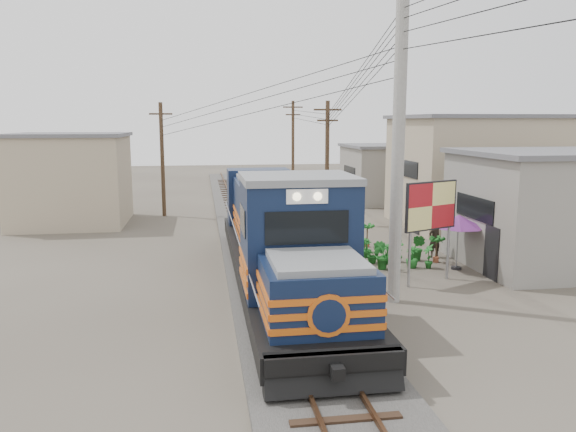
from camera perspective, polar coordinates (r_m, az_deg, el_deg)
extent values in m
plane|color=#473F35|center=(18.59, -0.23, -8.68)|extent=(120.00, 120.00, 0.00)
cube|color=#595651|center=(28.18, -3.25, -2.22)|extent=(3.60, 70.00, 0.16)
cube|color=#51331E|center=(28.10, -4.34, -1.89)|extent=(0.08, 70.00, 0.12)
cube|color=#51331E|center=(28.20, -2.17, -1.83)|extent=(0.08, 70.00, 0.12)
cube|color=black|center=(19.98, -0.96, -4.99)|extent=(3.10, 17.11, 0.59)
cube|color=black|center=(15.04, 1.87, -11.23)|extent=(2.35, 3.42, 0.70)
cube|color=black|center=(25.22, -2.61, -2.68)|extent=(2.35, 3.42, 0.70)
cube|color=#0E1A35|center=(13.45, 2.91, -8.23)|extent=(2.54, 2.57, 1.60)
cube|color=#0E1A35|center=(15.77, 0.98, -2.35)|extent=(3.04, 2.78, 3.31)
cube|color=slate|center=(15.51, 1.00, 3.85)|extent=(3.10, 2.92, 0.19)
cube|color=black|center=(14.31, 1.93, -1.18)|extent=(2.17, 0.06, 0.86)
cube|color=white|center=(14.17, 1.96, 2.00)|extent=(1.07, 0.06, 0.37)
cube|color=#0E1A35|center=(22.30, -1.90, 0.04)|extent=(2.42, 10.48, 2.46)
cube|color=slate|center=(22.13, -1.92, 3.32)|extent=(2.17, 10.48, 0.19)
cube|color=#CC5713|center=(19.84, -0.97, -3.35)|extent=(3.14, 17.11, 0.15)
cube|color=#CC5713|center=(19.78, -0.97, -2.44)|extent=(3.14, 17.11, 0.15)
cube|color=#CC5713|center=(19.71, -0.97, -1.53)|extent=(3.14, 17.11, 0.15)
cylinder|color=#9E9B93|center=(18.06, 11.13, 6.78)|extent=(0.40, 0.40, 10.00)
cylinder|color=#4C3826|center=(32.35, 3.99, 5.41)|extent=(0.24, 0.24, 7.00)
cube|color=#4C3826|center=(32.27, 4.05, 10.73)|extent=(1.60, 0.10, 0.10)
cube|color=#4C3826|center=(32.26, 4.04, 9.66)|extent=(1.20, 0.10, 0.10)
cylinder|color=#4C3826|center=(46.12, 0.50, 6.96)|extent=(0.24, 0.24, 7.50)
cube|color=#4C3826|center=(46.09, 0.51, 11.00)|extent=(1.60, 0.10, 0.10)
cube|color=#4C3826|center=(46.07, 0.51, 10.26)|extent=(1.20, 0.10, 0.10)
cylinder|color=#4C3826|center=(35.62, -12.64, 5.58)|extent=(0.24, 0.24, 7.00)
cube|color=#4C3826|center=(35.56, -12.82, 10.40)|extent=(1.60, 0.10, 0.10)
cube|color=#4C3826|center=(35.55, -12.78, 9.44)|extent=(1.20, 0.10, 0.10)
cube|color=gray|center=(25.12, 25.55, 0.44)|extent=(7.00, 6.00, 4.50)
cube|color=slate|center=(24.89, 25.94, 5.79)|extent=(7.35, 6.30, 0.20)
cube|color=black|center=(23.29, 18.41, 0.80)|extent=(0.05, 3.00, 0.90)
cube|color=tan|center=(33.24, 18.38, 4.19)|extent=(8.00, 7.00, 6.00)
cube|color=slate|center=(33.12, 18.66, 9.53)|extent=(8.40, 7.35, 0.20)
cube|color=black|center=(31.59, 11.87, 4.76)|extent=(0.05, 3.50, 0.90)
cube|color=gray|center=(41.93, 10.26, 4.16)|extent=(6.00, 6.00, 4.00)
cube|color=slate|center=(41.79, 10.34, 7.02)|extent=(6.30, 6.30, 0.20)
cube|color=black|center=(41.03, 6.26, 4.42)|extent=(0.05, 3.00, 0.90)
cube|color=tan|center=(34.43, -21.14, 3.37)|extent=(6.00, 6.00, 5.00)
cube|color=slate|center=(34.28, -21.40, 7.69)|extent=(6.30, 6.30, 0.20)
cube|color=black|center=(35.18, -25.98, 3.57)|extent=(0.05, 3.00, 0.90)
cylinder|color=#99999E|center=(20.28, 12.25, -3.34)|extent=(0.10, 0.10, 2.74)
cylinder|color=#99999E|center=(21.69, 15.97, -2.66)|extent=(0.10, 0.10, 2.74)
cube|color=black|center=(20.71, 14.34, 1.02)|extent=(2.26, 1.08, 1.76)
cube|color=#AD171F|center=(20.68, 14.37, 1.01)|extent=(2.14, 1.00, 1.65)
cylinder|color=black|center=(23.50, 16.71, -5.08)|extent=(0.40, 0.40, 0.10)
cylinder|color=#99999E|center=(23.28, 16.82, -2.81)|extent=(0.05, 0.05, 2.00)
cone|color=#682672|center=(23.11, 16.94, -0.49)|extent=(2.56, 2.56, 0.50)
imported|color=black|center=(25.13, 14.66, -2.28)|extent=(0.67, 0.53, 1.61)
imported|color=#1C6420|center=(22.35, 7.84, -4.47)|extent=(0.51, 0.38, 0.88)
imported|color=#1C6420|center=(22.73, 9.43, -3.98)|extent=(0.78, 0.76, 1.11)
imported|color=#1C6420|center=(22.67, 10.66, -4.56)|extent=(0.85, 0.85, 0.71)
imported|color=#1C6420|center=(23.18, 12.49, -4.12)|extent=(0.63, 0.63, 0.87)
imported|color=#1C6420|center=(23.26, 14.08, -3.97)|extent=(0.36, 0.53, 0.99)
imported|color=#1C6420|center=(23.42, 7.23, -3.65)|extent=(0.64, 0.56, 1.00)
imported|color=#1C6420|center=(23.70, 8.55, -3.91)|extent=(0.81, 0.83, 0.70)
imported|color=#1C6420|center=(23.75, 10.02, -3.80)|extent=(0.45, 0.45, 0.79)
imported|color=#1C6420|center=(24.00, 11.15, -3.51)|extent=(0.54, 0.60, 0.94)
imported|color=#1C6420|center=(24.36, 13.06, -3.16)|extent=(0.77, 0.80, 1.13)
imported|color=#1C6420|center=(24.41, 6.35, -3.52)|extent=(0.78, 0.77, 0.65)
imported|color=#1C6420|center=(24.62, 7.95, -3.21)|extent=(0.64, 0.64, 0.84)
imported|color=#1C6420|center=(24.86, 9.03, -3.31)|extent=(0.42, 0.36, 0.68)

